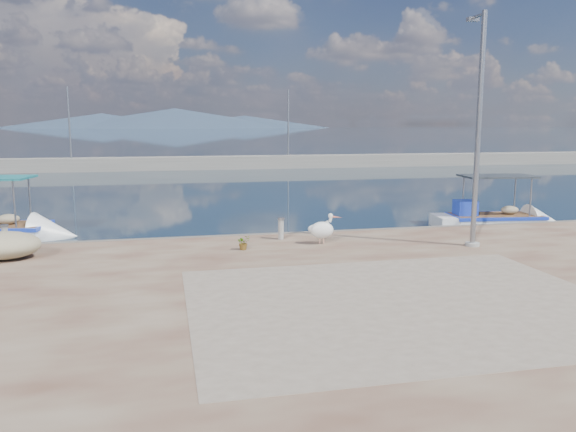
# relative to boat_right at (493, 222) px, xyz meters

# --- Properties ---
(ground) EXTENTS (1400.00, 1400.00, 0.00)m
(ground) POSITION_rel_boat_right_xyz_m (-9.49, -7.02, -0.20)
(ground) COLOR #162635
(ground) RESTS_ON ground
(quay) EXTENTS (44.00, 22.00, 0.50)m
(quay) POSITION_rel_boat_right_xyz_m (-9.49, -13.02, 0.05)
(quay) COLOR #522F23
(quay) RESTS_ON ground
(quay_patch) EXTENTS (9.00, 7.00, 0.01)m
(quay_patch) POSITION_rel_boat_right_xyz_m (-8.49, -10.02, 0.31)
(quay_patch) COLOR gray
(quay_patch) RESTS_ON quay
(breakwater) EXTENTS (120.00, 2.20, 7.50)m
(breakwater) POSITION_rel_boat_right_xyz_m (-9.50, 32.98, 0.41)
(breakwater) COLOR gray
(breakwater) RESTS_ON ground
(mountains) EXTENTS (370.00, 280.00, 22.00)m
(mountains) POSITION_rel_boat_right_xyz_m (-5.10, 642.98, 9.31)
(mountains) COLOR #28384C
(mountains) RESTS_ON ground
(boat_right) EXTENTS (5.37, 2.32, 2.50)m
(boat_right) POSITION_rel_boat_right_xyz_m (0.00, 0.00, 0.00)
(boat_right) COLOR white
(boat_right) RESTS_ON ground
(pelican) EXTENTS (1.03, 0.70, 0.98)m
(pelican) POSITION_rel_boat_right_xyz_m (-8.56, -4.00, 0.77)
(pelican) COLOR tan
(pelican) RESTS_ON quay
(lamp_post) EXTENTS (0.44, 0.96, 7.00)m
(lamp_post) POSITION_rel_boat_right_xyz_m (-4.08, -5.24, 3.60)
(lamp_post) COLOR gray
(lamp_post) RESTS_ON quay
(bollard_near) EXTENTS (0.24, 0.24, 0.72)m
(bollard_near) POSITION_rel_boat_right_xyz_m (-9.69, -3.02, 0.70)
(bollard_near) COLOR gray
(bollard_near) RESTS_ON quay
(bollard_far) EXTENTS (0.24, 0.24, 0.71)m
(bollard_far) POSITION_rel_boat_right_xyz_m (-18.16, -2.42, 0.69)
(bollard_far) COLOR gray
(bollard_far) RESTS_ON quay
(potted_plant) EXTENTS (0.50, 0.48, 0.44)m
(potted_plant) POSITION_rel_boat_right_xyz_m (-11.10, -4.27, 0.52)
(potted_plant) COLOR #33722D
(potted_plant) RESTS_ON quay
(net_pile_b) EXTENTS (1.98, 1.54, 0.77)m
(net_pile_b) POSITION_rel_boat_right_xyz_m (-17.81, -4.00, 0.69)
(net_pile_b) COLOR #C0B78F
(net_pile_b) RESTS_ON quay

